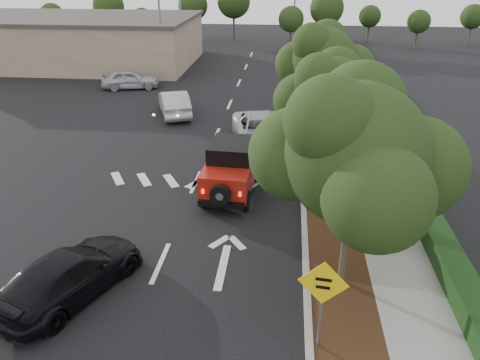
# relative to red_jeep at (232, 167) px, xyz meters

# --- Properties ---
(ground) EXTENTS (120.00, 120.00, 0.00)m
(ground) POSITION_rel_red_jeep_xyz_m (-1.66, -5.30, -1.08)
(ground) COLOR black
(ground) RESTS_ON ground
(curb) EXTENTS (0.20, 70.00, 0.15)m
(curb) POSITION_rel_red_jeep_xyz_m (2.94, 6.70, -1.01)
(curb) COLOR #9E9B93
(curb) RESTS_ON ground
(planting_strip) EXTENTS (1.80, 70.00, 0.12)m
(planting_strip) POSITION_rel_red_jeep_xyz_m (3.94, 6.70, -1.02)
(planting_strip) COLOR black
(planting_strip) RESTS_ON ground
(sidewalk) EXTENTS (2.00, 70.00, 0.12)m
(sidewalk) POSITION_rel_red_jeep_xyz_m (5.84, 6.70, -1.02)
(sidewalk) COLOR gray
(sidewalk) RESTS_ON ground
(hedge) EXTENTS (0.80, 70.00, 0.80)m
(hedge) POSITION_rel_red_jeep_xyz_m (7.24, 6.70, -0.68)
(hedge) COLOR black
(hedge) RESTS_ON ground
(commercial_building) EXTENTS (22.00, 12.00, 4.00)m
(commercial_building) POSITION_rel_red_jeep_xyz_m (-17.66, 24.70, 0.92)
(commercial_building) COLOR gray
(commercial_building) RESTS_ON ground
(transmission_tower) EXTENTS (7.00, 4.00, 28.00)m
(transmission_tower) POSITION_rel_red_jeep_xyz_m (4.34, 42.70, -1.08)
(transmission_tower) COLOR slate
(transmission_tower) RESTS_ON ground
(street_tree_near) EXTENTS (3.80, 3.80, 5.92)m
(street_tree_near) POSITION_rel_red_jeep_xyz_m (3.94, -5.80, -1.08)
(street_tree_near) COLOR black
(street_tree_near) RESTS_ON ground
(street_tree_mid) EXTENTS (3.20, 3.20, 5.32)m
(street_tree_mid) POSITION_rel_red_jeep_xyz_m (3.94, 1.20, -1.08)
(street_tree_mid) COLOR black
(street_tree_mid) RESTS_ON ground
(street_tree_far) EXTENTS (3.40, 3.40, 5.62)m
(street_tree_far) POSITION_rel_red_jeep_xyz_m (3.94, 7.70, -1.08)
(street_tree_far) COLOR black
(street_tree_far) RESTS_ON ground
(light_pole_a) EXTENTS (2.00, 0.22, 9.00)m
(light_pole_a) POSITION_rel_red_jeep_xyz_m (-8.16, 20.70, -1.08)
(light_pole_a) COLOR slate
(light_pole_a) RESTS_ON ground
(light_pole_b) EXTENTS (2.00, 0.22, 9.00)m
(light_pole_b) POSITION_rel_red_jeep_xyz_m (-9.16, 32.70, -1.08)
(light_pole_b) COLOR slate
(light_pole_b) RESTS_ON ground
(red_jeep) EXTENTS (2.09, 4.26, 2.13)m
(red_jeep) POSITION_rel_red_jeep_xyz_m (0.00, 0.00, 0.00)
(red_jeep) COLOR black
(red_jeep) RESTS_ON ground
(silver_suv_ahead) EXTENTS (3.78, 6.10, 1.57)m
(silver_suv_ahead) POSITION_rel_red_jeep_xyz_m (0.92, 5.28, -0.30)
(silver_suv_ahead) COLOR #ABADB3
(silver_suv_ahead) RESTS_ON ground
(black_suv_oncoming) EXTENTS (3.60, 5.06, 1.36)m
(black_suv_oncoming) POSITION_rel_red_jeep_xyz_m (-3.77, -7.02, -0.40)
(black_suv_oncoming) COLOR black
(black_suv_oncoming) RESTS_ON ground
(silver_sedan_oncoming) EXTENTS (3.02, 4.77, 1.48)m
(silver_sedan_oncoming) POSITION_rel_red_jeep_xyz_m (-4.76, 10.13, -0.34)
(silver_sedan_oncoming) COLOR #B1B5B9
(silver_sedan_oncoming) RESTS_ON ground
(parked_suv) EXTENTS (4.42, 2.62, 1.41)m
(parked_suv) POSITION_rel_red_jeep_xyz_m (-9.50, 16.15, -0.38)
(parked_suv) COLOR #B6B8BE
(parked_suv) RESTS_ON ground
(speed_hump_sign) EXTENTS (1.17, 0.17, 2.49)m
(speed_hump_sign) POSITION_rel_red_jeep_xyz_m (3.14, -8.46, 0.64)
(speed_hump_sign) COLOR slate
(speed_hump_sign) RESTS_ON ground
(terracotta_planter) EXTENTS (0.74, 0.74, 1.28)m
(terracotta_planter) POSITION_rel_red_jeep_xyz_m (5.97, -3.51, -0.22)
(terracotta_planter) COLOR brown
(terracotta_planter) RESTS_ON ground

